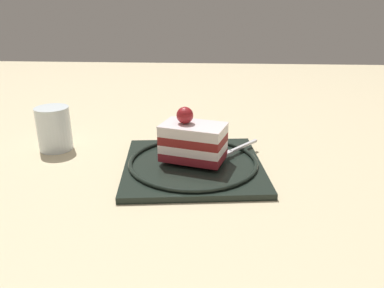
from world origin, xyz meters
The scene contains 5 objects.
ground_plane centered at (0.00, 0.00, 0.00)m, with size 2.40×2.40×0.00m, color #C8B890.
dessert_plate centered at (0.00, -0.02, 0.01)m, with size 0.27×0.27×0.02m.
cake_slice centered at (0.00, -0.02, 0.05)m, with size 0.13×0.10×0.10m.
fork centered at (-0.08, -0.07, 0.02)m, with size 0.09×0.10×0.00m.
drink_glass_near centered at (0.29, -0.10, 0.04)m, with size 0.07×0.07×0.09m.
Camera 1 is at (-0.04, 0.61, 0.29)m, focal length 35.50 mm.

